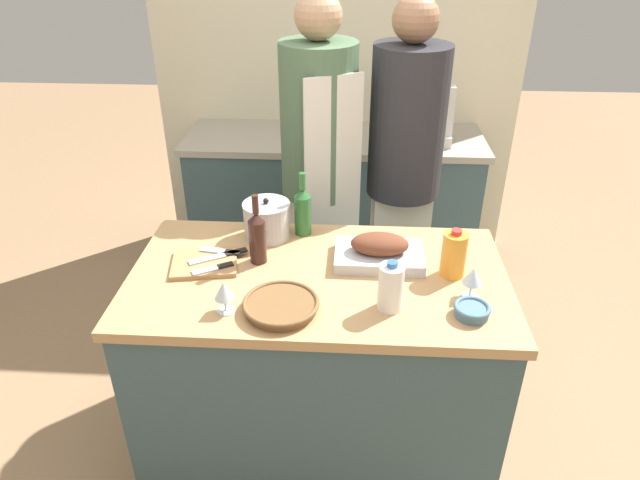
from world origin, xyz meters
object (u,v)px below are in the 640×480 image
object	(u,v)px
wine_glass_left	(224,291)
knife_bread	(214,268)
stock_pot	(267,220)
condiment_bottle_extra	(318,123)
roasting_pan	(379,251)
wicker_basket	(281,305)
person_cook_aproned	(319,167)
cutting_board	(205,263)
knife_chef	(220,256)
condiment_bottle_short	(344,128)
mixing_bowl	(472,310)
milk_jug	(391,287)
condiment_bottle_tall	(386,124)
knife_paring	(222,251)
stand_mixer	(437,121)
wine_bottle_dark	(257,236)
wine_glass_right	(473,277)
person_cook_guest	(404,167)
juice_jug	(454,254)
wine_bottle_green	(303,210)

from	to	relation	value
wine_glass_left	knife_bread	distance (m)	0.26
stock_pot	condiment_bottle_extra	bearing A→B (deg)	84.06
stock_pot	roasting_pan	bearing A→B (deg)	-20.26
wicker_basket	person_cook_aproned	size ratio (longest dim) A/B	0.15
cutting_board	knife_chef	world-z (taller)	knife_chef
cutting_board	condiment_bottle_short	size ratio (longest dim) A/B	1.31
mixing_bowl	knife_chef	bearing A→B (deg)	162.10
milk_jug	person_cook_aproned	world-z (taller)	person_cook_aproned
condiment_bottle_tall	knife_bread	bearing A→B (deg)	-114.11
stock_pot	knife_paring	world-z (taller)	stock_pot
condiment_bottle_extra	wicker_basket	bearing A→B (deg)	-90.42
stand_mixer	person_cook_aproned	distance (m)	0.92
cutting_board	roasting_pan	bearing A→B (deg)	5.83
wine_bottle_dark	condiment_bottle_short	xyz separation A→B (m)	(0.30, 1.37, -0.03)
milk_jug	wine_glass_right	bearing A→B (deg)	16.13
person_cook_guest	knife_bread	bearing A→B (deg)	-134.66
milk_jug	wine_bottle_dark	bearing A→B (deg)	151.14
roasting_pan	condiment_bottle_tall	size ratio (longest dim) A/B	1.87
juice_jug	wine_glass_right	size ratio (longest dim) A/B	1.60
condiment_bottle_tall	condiment_bottle_short	size ratio (longest dim) A/B	0.87
stock_pot	person_cook_guest	size ratio (longest dim) A/B	0.11
wine_bottle_green	condiment_bottle_extra	size ratio (longest dim) A/B	1.35
mixing_bowl	stand_mixer	distance (m)	1.69
roasting_pan	mixing_bowl	bearing A→B (deg)	-47.37
wine_glass_right	knife_paring	distance (m)	0.96
wine_bottle_dark	person_cook_aproned	bearing A→B (deg)	75.48
stock_pot	person_cook_guest	xyz separation A→B (m)	(0.60, 0.58, 0.01)
wine_glass_right	person_cook_aproned	size ratio (longest dim) A/B	0.07
mixing_bowl	person_cook_aproned	distance (m)	1.19
wine_bottle_green	roasting_pan	bearing A→B (deg)	-33.19
stock_pot	wine_glass_right	xyz separation A→B (m)	(0.78, -0.39, 0.01)
milk_jug	knife_bread	world-z (taller)	milk_jug
knife_chef	knife_paring	xyz separation A→B (m)	(-0.00, 0.03, 0.00)
mixing_bowl	knife_paring	distance (m)	0.98
mixing_bowl	wine_glass_right	size ratio (longest dim) A/B	1.05
condiment_bottle_extra	roasting_pan	bearing A→B (deg)	-76.98
mixing_bowl	knife_bread	size ratio (longest dim) A/B	0.82
stand_mixer	condiment_bottle_tall	xyz separation A→B (m)	(-0.29, 0.10, -0.06)
condiment_bottle_short	roasting_pan	bearing A→B (deg)	-82.81
knife_bread	wine_bottle_dark	bearing A→B (deg)	31.41
stock_pot	wine_glass_right	size ratio (longest dim) A/B	1.64
cutting_board	wine_glass_left	distance (m)	0.33
stock_pot	person_cook_guest	bearing A→B (deg)	43.77
roasting_pan	wine_glass_right	bearing A→B (deg)	-34.52
condiment_bottle_short	wine_glass_right	bearing A→B (deg)	-72.72
knife_chef	juice_jug	bearing A→B (deg)	-2.93
cutting_board	person_cook_aproned	xyz separation A→B (m)	(0.39, 0.77, 0.09)
juice_jug	milk_jug	bearing A→B (deg)	-137.30
wine_bottle_green	condiment_bottle_extra	bearing A→B (deg)	90.74
knife_paring	condiment_bottle_tall	xyz separation A→B (m)	(0.70, 1.45, 0.05)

